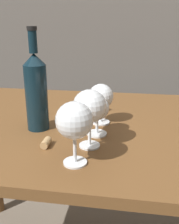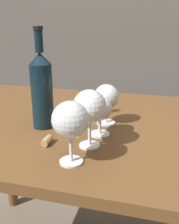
% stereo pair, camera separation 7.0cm
% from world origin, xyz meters
% --- Properties ---
extents(dining_table, '(1.42, 0.81, 0.75)m').
position_xyz_m(dining_table, '(0.00, 0.00, 0.66)').
color(dining_table, brown).
rests_on(dining_table, ground_plane).
extents(wine_glass_chardonnay, '(0.09, 0.09, 0.16)m').
position_xyz_m(wine_glass_chardonnay, '(-0.03, -0.29, 0.86)').
color(wine_glass_chardonnay, white).
rests_on(wine_glass_chardonnay, dining_table).
extents(wine_glass_port, '(0.09, 0.09, 0.16)m').
position_xyz_m(wine_glass_port, '(-0.01, -0.19, 0.86)').
color(wine_glass_port, white).
rests_on(wine_glass_port, dining_table).
extents(wine_glass_empty, '(0.07, 0.07, 0.12)m').
position_xyz_m(wine_glass_empty, '(-0.00, -0.11, 0.83)').
color(wine_glass_empty, white).
rests_on(wine_glass_empty, dining_table).
extents(wine_glass_merlot, '(0.08, 0.08, 0.14)m').
position_xyz_m(wine_glass_merlot, '(0.00, -0.01, 0.84)').
color(wine_glass_merlot, white).
rests_on(wine_glass_merlot, dining_table).
extents(wine_bottle, '(0.07, 0.07, 0.32)m').
position_xyz_m(wine_bottle, '(-0.20, -0.09, 0.88)').
color(wine_bottle, '#0F232D').
rests_on(wine_bottle, dining_table).
extents(cork, '(0.02, 0.04, 0.02)m').
position_xyz_m(cork, '(-0.13, -0.21, 0.76)').
color(cork, tan).
rests_on(cork, dining_table).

